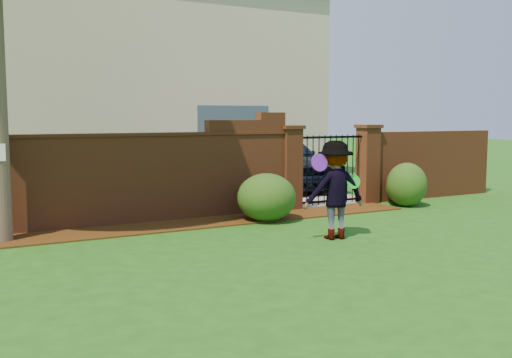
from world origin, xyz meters
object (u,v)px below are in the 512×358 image
car (284,161)px  frisbee_purple (319,163)px  man (335,190)px  frisbee_green (353,182)px

car → frisbee_purple: (-3.16, -6.33, 0.53)m
car → man: 6.90m
frisbee_green → car: bearing=68.5°
frisbee_purple → man: bearing=3.7°
man → frisbee_purple: size_ratio=5.64×
car → frisbee_purple: bearing=-120.7°
frisbee_purple → frisbee_green: 0.72m
car → frisbee_purple: car is taller
frisbee_purple → frisbee_green: size_ratio=1.23×
frisbee_purple → car: bearing=63.4°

